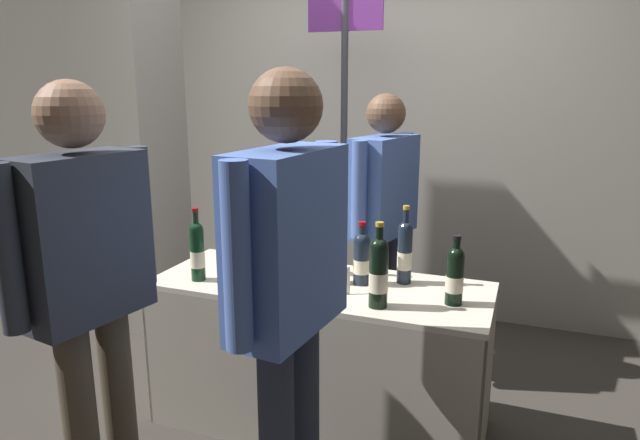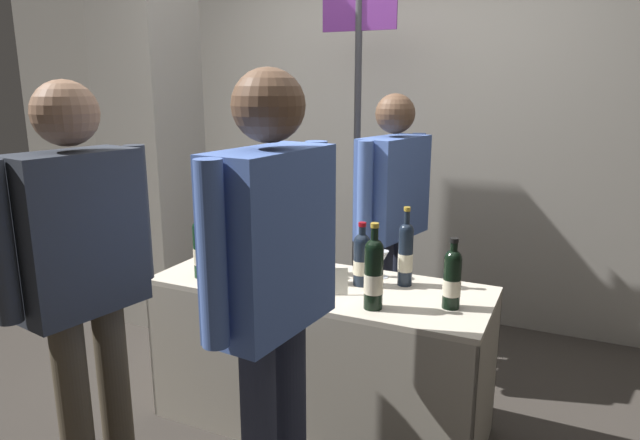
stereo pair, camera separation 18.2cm
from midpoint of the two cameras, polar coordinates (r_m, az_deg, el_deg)
ground_plane at (r=2.94m, az=1.88°, el=-19.78°), size 12.00×12.00×0.00m
back_partition at (r=4.03m, az=11.26°, el=7.56°), size 7.78×0.12×2.42m
concrete_pillar at (r=3.95m, az=-15.74°, el=12.88°), size 0.50×0.50×3.20m
tasting_table at (r=2.70m, az=1.96°, el=-11.05°), size 1.55×0.60×0.72m
featured_wine_bottle at (r=2.56m, az=6.29°, el=-3.93°), size 0.08×0.08×0.29m
display_bottle_0 at (r=2.68m, az=-2.09°, el=-2.76°), size 0.08×0.08×0.33m
display_bottle_1 at (r=2.30m, az=7.74°, el=-5.35°), size 0.08×0.08×0.36m
display_bottle_2 at (r=2.58m, az=0.51°, el=-3.31°), size 0.07×0.07×0.34m
display_bottle_3 at (r=2.37m, az=15.43°, el=-5.71°), size 0.07×0.07×0.30m
display_bottle_4 at (r=2.69m, az=-10.19°, el=-2.81°), size 0.07×0.07×0.34m
display_bottle_5 at (r=2.58m, az=10.68°, el=-3.34°), size 0.07×0.07×0.37m
display_bottle_6 at (r=2.70m, az=2.73°, el=-2.47°), size 0.07×0.07×0.34m
display_bottle_7 at (r=2.61m, az=-4.74°, el=-3.52°), size 0.07×0.07×0.30m
display_bottle_8 at (r=2.80m, az=-4.64°, el=-2.37°), size 0.07×0.07×0.30m
wine_glass_near_vendor at (r=2.68m, az=8.26°, el=-3.90°), size 0.06×0.06×0.13m
brochure_stand at (r=2.46m, az=3.20°, el=-6.25°), size 0.15×0.08×0.12m
vendor_presenter at (r=3.18m, az=8.98°, el=1.26°), size 0.31×0.63×1.57m
taster_foreground_right at (r=2.16m, az=-20.89°, el=-4.40°), size 0.28×0.60×1.63m
taster_foreground_left at (r=1.84m, az=-2.07°, el=-5.62°), size 0.26×0.64×1.67m
booth_signpost at (r=3.60m, az=5.27°, el=8.91°), size 0.48×0.04×2.15m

